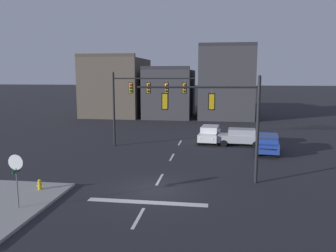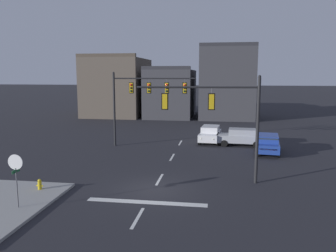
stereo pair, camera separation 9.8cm
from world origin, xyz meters
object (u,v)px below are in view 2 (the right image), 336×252
car_lot_nearside (241,137)px  car_lot_middle (210,134)px  signal_mast_near_side (222,112)px  fire_hydrant (40,186)px  car_lot_farside (268,143)px  signal_mast_far_side (142,94)px  stop_sign (16,168)px

car_lot_nearside → car_lot_middle: (-2.90, 1.21, 0.00)m
signal_mast_near_side → fire_hydrant: 11.49m
fire_hydrant → car_lot_farside: bearing=39.8°
signal_mast_far_side → car_lot_middle: bearing=24.2°
signal_mast_near_side → car_lot_farside: 10.21m
signal_mast_far_side → fire_hydrant: size_ratio=10.16×
car_lot_middle → signal_mast_near_side: bearing=-85.7°
signal_mast_near_side → signal_mast_far_side: 12.27m
signal_mast_near_side → stop_sign: bearing=-149.3°
signal_mast_near_side → car_lot_nearside: (1.94, 11.52, -3.55)m
stop_sign → car_lot_nearside: stop_sign is taller
signal_mast_far_side → car_lot_nearside: 10.11m
car_lot_middle → stop_sign: bearing=-115.7°
car_lot_nearside → signal_mast_far_side: bearing=-170.1°
signal_mast_far_side → car_lot_middle: signal_mast_far_side is taller
stop_sign → car_lot_nearside: (11.86, 17.42, -1.29)m
signal_mast_far_side → car_lot_farside: 12.01m
fire_hydrant → stop_sign: bearing=-83.0°
signal_mast_far_side → car_lot_nearside: (9.14, 1.59, -4.02)m
signal_mast_far_side → car_lot_farside: signal_mast_far_side is taller
car_lot_farside → signal_mast_near_side: bearing=-115.0°
stop_sign → fire_hydrant: 3.24m
signal_mast_near_side → car_lot_middle: bearing=94.3°
signal_mast_near_side → car_lot_nearside: 12.21m
fire_hydrant → signal_mast_far_side: bearing=77.0°
car_lot_middle → fire_hydrant: bearing=-120.2°
stop_sign → car_lot_farside: (13.97, 14.58, -1.29)m
car_lot_nearside → signal_mast_near_side: bearing=-99.6°
signal_mast_far_side → stop_sign: size_ratio=2.69×
signal_mast_near_side → fire_hydrant: (-10.25, -3.24, -4.08)m
car_lot_nearside → car_lot_farside: size_ratio=0.99×
car_lot_farside → signal_mast_far_side: bearing=173.7°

